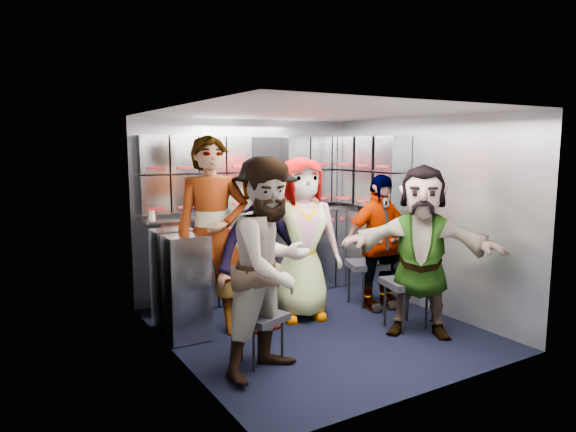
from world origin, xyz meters
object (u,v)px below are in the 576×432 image
attendant_standing (212,236)px  attendant_arc_c (302,238)px  jump_seat_center (293,276)px  attendant_arc_e (421,251)px  jump_seat_near_right (406,285)px  attendant_arc_a (272,267)px  attendant_arc_b (264,245)px  jump_seat_near_left (262,320)px  jump_seat_mid_left (256,282)px  attendant_arc_d (378,242)px  jump_seat_mid_right (367,267)px

attendant_standing → attendant_arc_c: bearing=14.3°
jump_seat_center → attendant_arc_e: size_ratio=0.28×
attendant_arc_c → attendant_arc_e: 1.21m
jump_seat_near_right → attendant_arc_a: size_ratio=0.29×
attendant_arc_b → attendant_arc_e: bearing=-44.8°
jump_seat_near_left → jump_seat_near_right: bearing=0.4°
jump_seat_center → attendant_arc_b: size_ratio=0.27×
jump_seat_mid_left → attendant_arc_d: 1.44m
jump_seat_mid_right → attendant_standing: attendant_standing is taller
jump_seat_mid_right → attendant_arc_a: size_ratio=0.31×
attendant_arc_c → attendant_arc_e: attendant_arc_c is taller
jump_seat_near_left → jump_seat_near_right: (1.61, 0.01, 0.06)m
jump_seat_mid_right → attendant_standing: bearing=178.6°
jump_seat_mid_right → attendant_arc_b: 1.45m
attendant_standing → attendant_arc_a: attendant_standing is taller
jump_seat_center → attendant_arc_d: 1.01m
jump_seat_mid_left → attendant_arc_c: (0.51, -0.05, 0.40)m
jump_seat_mid_left → jump_seat_near_right: jump_seat_mid_left is taller
jump_seat_near_left → jump_seat_mid_left: jump_seat_mid_left is taller
attendant_arc_b → attendant_arc_d: size_ratio=1.14×
jump_seat_center → jump_seat_mid_right: bearing=-11.1°
jump_seat_center → attendant_arc_b: attendant_arc_b is taller
attendant_arc_d → jump_seat_center: bearing=161.2°
attendant_arc_b → attendant_arc_c: attendant_arc_b is taller
jump_seat_mid_right → attendant_standing: 1.92m
attendant_arc_c → attendant_arc_b: bearing=-152.0°
jump_seat_mid_right → attendant_arc_a: bearing=-150.7°
jump_seat_mid_left → attendant_arc_e: attendant_arc_e is taller
jump_seat_mid_left → jump_seat_near_right: 1.49m
attendant_arc_a → jump_seat_near_right: bearing=-12.3°
jump_seat_mid_left → attendant_arc_d: attendant_arc_d is taller
jump_seat_center → attendant_arc_a: (-0.90, -1.17, 0.45)m
attendant_arc_b → attendant_arc_a: bearing=-124.5°
attendant_arc_e → jump_seat_mid_left: bearing=-175.9°
jump_seat_near_left → attendant_arc_d: 1.93m
jump_seat_mid_left → jump_seat_near_right: (1.22, -0.85, -0.01)m
jump_seat_near_left → jump_seat_near_right: 1.61m
jump_seat_center → attendant_arc_c: attendant_arc_c is taller
jump_seat_near_right → attendant_arc_e: attendant_arc_e is taller
jump_seat_mid_left → attendant_arc_d: size_ratio=0.36×
jump_seat_near_right → attendant_arc_c: 1.15m
jump_seat_center → jump_seat_mid_right: jump_seat_mid_right is taller
attendant_arc_a → jump_seat_mid_left: bearing=50.1°
attendant_arc_d → attendant_arc_a: bearing=-152.3°
attendant_arc_b → jump_seat_center: bearing=21.5°
jump_seat_near_right → jump_seat_center: bearing=126.0°
jump_seat_near_right → attendant_arc_c: (-0.71, 0.80, 0.41)m
attendant_arc_a → attendant_arc_e: size_ratio=1.05×
jump_seat_near_right → attendant_arc_d: bearing=74.9°
attendant_arc_a → attendant_arc_d: 1.96m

